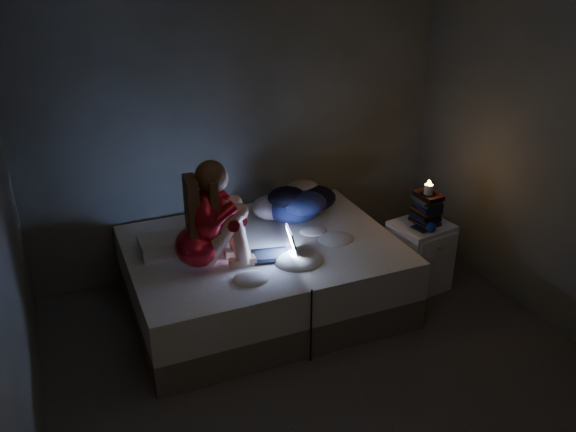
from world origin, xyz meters
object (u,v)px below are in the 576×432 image
laptop (274,243)px  woman (195,217)px  candle (428,190)px  phone (418,228)px  nightstand (419,256)px  bed (263,275)px

laptop → woman: bearing=-175.5°
laptop → candle: size_ratio=4.02×
laptop → phone: (1.19, -0.08, -0.08)m
candle → phone: bearing=-146.3°
laptop → candle: candle is taller
nightstand → candle: (0.04, 0.02, 0.57)m
nightstand → woman: bearing=168.8°
laptop → candle: bearing=11.8°
nightstand → phone: phone is taller
woman → phone: bearing=-1.2°
laptop → phone: bearing=7.8°
nightstand → phone: bearing=-152.7°
bed → candle: size_ratio=25.11×
bed → laptop: 0.45m
bed → nightstand: 1.31m
candle → bed: bearing=171.0°
candle → woman: bearing=178.2°
nightstand → candle: size_ratio=7.27×
bed → candle: bearing=-9.0°
woman → laptop: size_ratio=2.44×
nightstand → candle: 0.57m
nightstand → phone: 0.32m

